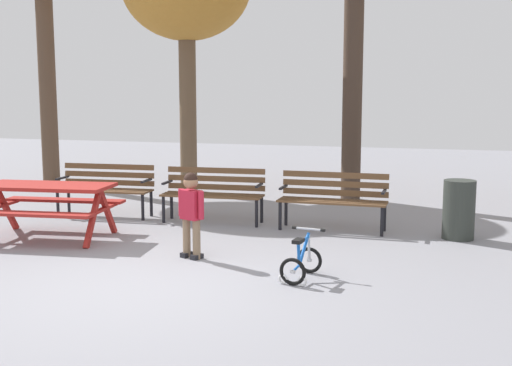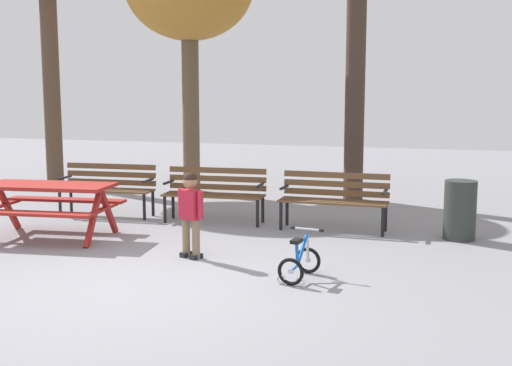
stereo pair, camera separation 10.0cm
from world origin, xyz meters
The scene contains 8 objects.
ground centered at (0.00, 0.00, 0.00)m, with size 36.00×36.00×0.00m, color gray.
picnic_table centered at (-2.23, 1.63, 0.59)m, with size 1.96×1.56×0.79m.
park_bench_far_left centered at (-2.30, 3.36, 0.51)m, with size 1.63×0.57×0.85m.
park_bench_left centered at (-0.40, 3.38, 0.51)m, with size 1.63×0.57×0.85m.
park_bench_right centered at (1.50, 3.36, 0.51)m, with size 1.60×0.46×0.85m.
child_standing centered at (0.12, 1.20, 0.63)m, with size 0.38×0.24×1.07m.
kids_bicycle centered at (1.63, 0.71, 0.20)m, with size 0.43×0.60×0.54m.
trash_bin centered at (3.29, 3.27, 0.41)m, with size 0.44×0.44×0.83m, color #2D332D.
Camera 1 is at (3.16, -6.01, 2.04)m, focal length 45.17 mm.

